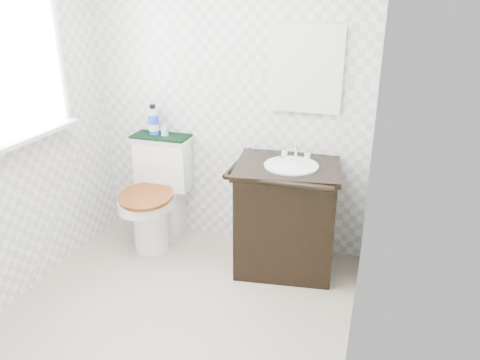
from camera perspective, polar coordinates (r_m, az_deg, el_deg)
The scene contains 12 objects.
floor at distance 3.14m, azimuth -8.62°, elevation -16.86°, with size 2.40×2.40×0.00m, color #C2B69C.
wall_back at distance 3.64m, azimuth -1.44°, elevation 9.95°, with size 2.40×2.40×0.00m, color white.
wall_right at distance 2.30m, azimuth 15.11°, elevation 1.98°, with size 2.40×2.40×0.00m, color white.
window at distance 3.31m, azimuth -25.60°, elevation 12.84°, with size 0.02×0.70×0.90m, color white.
mirror at distance 3.43m, azimuth 8.08°, elevation 13.24°, with size 0.50×0.02×0.60m, color silver.
toilet at distance 3.90m, azimuth -9.99°, elevation -2.30°, with size 0.53×0.70×0.87m.
vanity at distance 3.48m, azimuth 5.64°, elevation -4.10°, with size 0.81×0.72×0.92m.
trash_bin at distance 3.80m, azimuth 4.70°, elevation -6.41°, with size 0.22×0.18×0.31m.
towel at distance 3.83m, azimuth -9.63°, elevation 5.29°, with size 0.46×0.22×0.02m, color black.
mouthwash_bottle at distance 3.84m, azimuth -10.51°, elevation 7.12°, with size 0.08×0.08×0.24m.
cup at distance 3.81m, azimuth -9.16°, elevation 6.00°, with size 0.06×0.06×0.08m, color #8BB1E4.
soap_bar at distance 3.43m, azimuth 5.13°, elevation 2.67°, with size 0.06×0.04×0.02m, color teal.
Camera 1 is at (1.16, -2.17, 1.95)m, focal length 35.00 mm.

